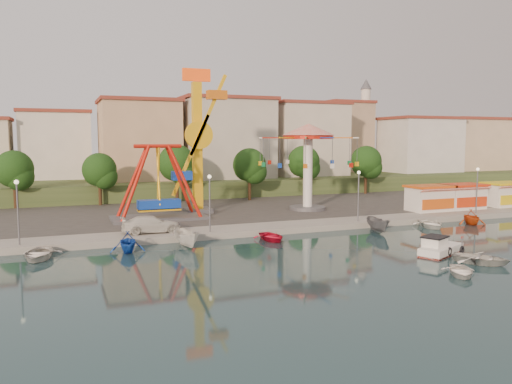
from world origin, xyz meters
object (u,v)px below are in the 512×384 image
cabin_motorboat (440,249)px  rowboat_a (481,258)px  wave_swinger (308,147)px  kamikaze_tower (200,144)px  pirate_ship_ride (159,184)px  van (151,224)px

cabin_motorboat → rowboat_a: (0.73, -3.49, -0.03)m
wave_swinger → cabin_motorboat: size_ratio=2.34×
wave_swinger → rowboat_a: (0.68, -26.34, -7.79)m
kamikaze_tower → wave_swinger: (12.80, -2.29, -0.37)m
kamikaze_tower → cabin_motorboat: (12.75, -25.14, -8.13)m
wave_swinger → pirate_ship_ride: bearing=-177.9°
kamikaze_tower → cabin_motorboat: size_ratio=3.33×
wave_swinger → cabin_motorboat: 24.13m
rowboat_a → wave_swinger: bearing=57.3°
pirate_ship_ride → van: pirate_ship_ride is taller
pirate_ship_ride → rowboat_a: 32.09m
kamikaze_tower → van: bearing=-125.4°
kamikaze_tower → wave_swinger: 13.01m
pirate_ship_ride → van: bearing=-105.7°
cabin_motorboat → rowboat_a: size_ratio=1.26×
wave_swinger → rowboat_a: bearing=-88.5°
rowboat_a → kamikaze_tower: bearing=81.0°
pirate_ship_ride → rowboat_a: (18.82, -25.68, -3.99)m
pirate_ship_ride → van: size_ratio=1.89×
rowboat_a → van: size_ratio=0.74×
wave_swinger → van: size_ratio=2.19×
kamikaze_tower → rowboat_a: kamikaze_tower is taller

